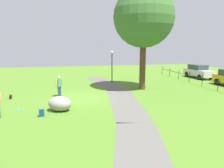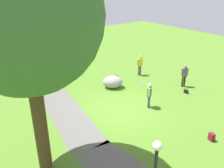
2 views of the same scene
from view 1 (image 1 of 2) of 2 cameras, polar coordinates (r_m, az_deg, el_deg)
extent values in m
plane|color=#4C7824|center=(16.38, -7.88, -3.59)|extent=(48.00, 48.00, 0.00)
cube|color=#5C5953|center=(22.58, -2.17, 0.36)|extent=(8.20, 3.05, 0.01)
cube|color=#5C5953|center=(15.03, 3.29, -4.77)|extent=(8.19, 2.97, 0.01)
cube|color=#5C5953|center=(7.66, 8.24, -20.50)|extent=(8.24, 3.93, 0.01)
cylinder|color=#4B371C|center=(19.15, 7.99, 5.06)|extent=(0.52, 0.52, 4.37)
sphere|color=#3B672D|center=(19.20, 8.30, 16.94)|extent=(5.10, 5.10, 5.10)
cylinder|color=black|center=(23.03, 0.00, 0.68)|extent=(0.20, 0.20, 0.10)
cylinder|color=black|center=(22.83, 0.00, 4.23)|extent=(0.10, 0.10, 2.97)
sphere|color=white|center=(22.72, 0.00, 8.30)|extent=(0.28, 0.28, 0.28)
ellipsoid|color=gray|center=(13.41, -13.47, -4.99)|extent=(1.70, 1.81, 0.87)
cylinder|color=tan|center=(12.98, -27.10, -3.17)|extent=(0.08, 0.08, 0.54)
cylinder|color=#364863|center=(17.02, -13.35, -1.91)|extent=(0.13, 0.13, 0.77)
cylinder|color=#364863|center=(16.93, -13.77, -2.00)|extent=(0.13, 0.13, 0.77)
cube|color=#3A8352|center=(16.85, -13.66, 0.29)|extent=(0.41, 0.43, 0.58)
cylinder|color=#E7BE8C|center=(16.98, -13.08, 0.50)|extent=(0.08, 0.08, 0.52)
cylinder|color=#E7BE8C|center=(16.71, -14.25, 0.30)|extent=(0.08, 0.08, 0.52)
sphere|color=#E7BE8C|center=(16.78, -13.72, 1.72)|extent=(0.21, 0.21, 0.21)
cube|color=black|center=(17.56, -24.95, -3.13)|extent=(0.32, 0.13, 0.24)
torus|color=black|center=(17.52, -25.00, -2.56)|extent=(0.28, 0.28, 0.02)
cube|color=navy|center=(12.70, -17.93, -7.19)|extent=(0.23, 0.30, 0.40)
cube|color=#004E82|center=(12.85, -17.92, -7.36)|extent=(0.08, 0.20, 0.18)
cube|color=maroon|center=(21.12, -13.84, -0.09)|extent=(0.32, 0.27, 0.40)
cube|color=maroon|center=(21.18, -14.17, -0.30)|extent=(0.20, 0.11, 0.18)
cylinder|color=#28A8E1|center=(14.38, -23.20, -6.29)|extent=(0.24, 0.24, 0.02)
cube|color=#232326|center=(20.53, 26.00, 0.27)|extent=(22.00, 0.04, 0.04)
cylinder|color=black|center=(29.88, 12.95, 3.56)|extent=(0.05, 0.05, 1.05)
cylinder|color=black|center=(27.92, 14.85, 3.02)|extent=(0.05, 0.05, 1.05)
cylinder|color=black|center=(25.99, 17.04, 2.39)|extent=(0.05, 0.05, 1.05)
cylinder|color=black|center=(24.12, 19.57, 1.66)|extent=(0.05, 0.05, 1.05)
cylinder|color=black|center=(22.30, 22.51, 0.80)|extent=(0.05, 0.05, 1.05)
cylinder|color=black|center=(20.56, 25.96, -0.21)|extent=(0.05, 0.05, 1.05)
cube|color=silver|center=(27.59, 21.70, 2.81)|extent=(3.93, 1.76, 0.70)
cube|color=#2A3E3C|center=(27.70, 21.50, 4.16)|extent=(2.08, 1.53, 0.56)
cylinder|color=black|center=(27.19, 24.45, 1.77)|extent=(0.61, 0.20, 0.60)
cylinder|color=black|center=(26.23, 21.87, 1.67)|extent=(0.61, 0.20, 0.60)
cylinder|color=black|center=(29.04, 21.46, 2.47)|extent=(0.61, 0.20, 0.60)
cylinder|color=black|center=(28.14, 18.95, 2.40)|extent=(0.61, 0.20, 0.60)
cylinder|color=black|center=(23.69, 25.72, 0.53)|extent=(0.61, 0.19, 0.60)
camera|label=2|loc=(27.33, 6.97, 17.18)|focal=37.97mm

